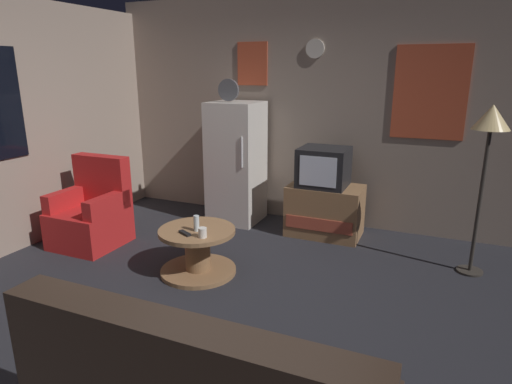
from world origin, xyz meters
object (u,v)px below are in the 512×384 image
at_px(fridge, 236,162).
at_px(mug_ceramic_white, 203,233).
at_px(standing_lamp, 490,131).
at_px(wine_glass, 196,223).
at_px(armchair, 92,214).
at_px(tv_stand, 325,211).
at_px(coffee_table, 198,251).
at_px(remote_control, 185,233).
at_px(crt_tv, 324,167).

distance_m(fridge, mug_ceramic_white, 1.77).
xyz_separation_m(standing_lamp, wine_glass, (-2.37, -1.09, -0.84)).
height_order(fridge, standing_lamp, fridge).
distance_m(mug_ceramic_white, armchair, 1.64).
bearing_deg(armchair, fridge, 49.95).
height_order(tv_stand, standing_lamp, standing_lamp).
bearing_deg(coffee_table, remote_control, -100.91).
bearing_deg(mug_ceramic_white, wine_glass, 138.23).
distance_m(fridge, wine_glass, 1.62).
bearing_deg(standing_lamp, mug_ceramic_white, -151.77).
height_order(standing_lamp, coffee_table, standing_lamp).
xyz_separation_m(crt_tv, coffee_table, (-0.81, -1.45, -0.59)).
relative_size(tv_stand, standing_lamp, 0.53).
height_order(fridge, coffee_table, fridge).
bearing_deg(fridge, crt_tv, -3.39).
height_order(coffee_table, remote_control, remote_control).
xyz_separation_m(fridge, remote_control, (0.29, -1.68, -0.30)).
bearing_deg(remote_control, mug_ceramic_white, 26.81).
relative_size(standing_lamp, remote_control, 10.60).
distance_m(wine_glass, armchair, 1.50).
distance_m(standing_lamp, armchair, 4.07).
xyz_separation_m(wine_glass, armchair, (-1.47, 0.23, -0.18)).
height_order(coffee_table, armchair, armchair).
bearing_deg(mug_ceramic_white, armchair, 167.94).
relative_size(tv_stand, remote_control, 5.60).
height_order(fridge, mug_ceramic_white, fridge).
relative_size(fridge, tv_stand, 2.11).
height_order(wine_glass, mug_ceramic_white, wine_glass).
xyz_separation_m(tv_stand, coffee_table, (-0.85, -1.45, -0.07)).
bearing_deg(armchair, mug_ceramic_white, -12.06).
bearing_deg(wine_glass, fridge, 102.54).
xyz_separation_m(crt_tv, armchair, (-2.26, -1.27, -0.47)).
bearing_deg(remote_control, standing_lamp, 53.24).
relative_size(standing_lamp, mug_ceramic_white, 17.67).
bearing_deg(armchair, wine_glass, -8.73).
xyz_separation_m(wine_glass, remote_control, (-0.05, -0.12, -0.06)).
distance_m(standing_lamp, coffee_table, 2.85).
xyz_separation_m(coffee_table, remote_control, (-0.03, -0.16, 0.23)).
distance_m(standing_lamp, wine_glass, 2.74).
relative_size(tv_stand, armchair, 0.87).
bearing_deg(coffee_table, mug_ceramic_white, -45.82).
relative_size(tv_stand, wine_glass, 5.60).
height_order(remote_control, armchair, armchair).
height_order(fridge, armchair, fridge).
bearing_deg(standing_lamp, tv_stand, 165.13).
bearing_deg(tv_stand, wine_glass, -118.79).
bearing_deg(fridge, remote_control, -80.11).
relative_size(tv_stand, coffee_table, 1.17).
height_order(mug_ceramic_white, remote_control, mug_ceramic_white).
height_order(fridge, tv_stand, fridge).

